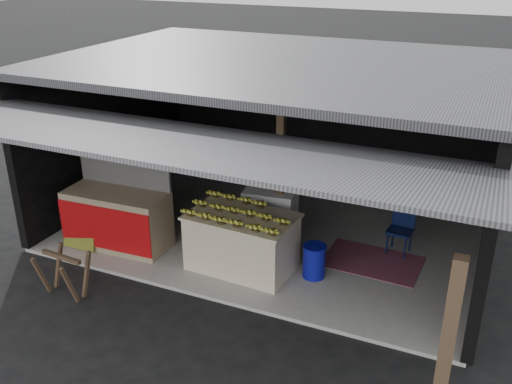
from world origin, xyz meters
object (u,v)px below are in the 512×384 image
at_px(neighbor_stall, 118,216).
at_px(water_barrel, 314,262).
at_px(sawhorse, 63,270).
at_px(banana_table, 242,242).
at_px(white_crate, 270,216).
at_px(plastic_chair, 402,225).

bearing_deg(neighbor_stall, water_barrel, 3.66).
bearing_deg(sawhorse, water_barrel, 34.45).
bearing_deg(banana_table, white_crate, 89.89).
xyz_separation_m(water_barrel, plastic_chair, (1.04, 1.34, 0.22)).
height_order(neighbor_stall, sawhorse, neighbor_stall).
height_order(neighbor_stall, plastic_chair, neighbor_stall).
bearing_deg(sawhorse, plastic_chair, 41.25).
bearing_deg(sawhorse, neighbor_stall, 99.40).
bearing_deg(sawhorse, banana_table, 43.01).
relative_size(banana_table, plastic_chair, 2.10).
xyz_separation_m(banana_table, neighbor_stall, (-2.20, -0.16, 0.07)).
bearing_deg(water_barrel, banana_table, -169.93).
bearing_deg(plastic_chair, banana_table, -137.96).
bearing_deg(neighbor_stall, white_crate, 24.53).
xyz_separation_m(sawhorse, water_barrel, (3.16, 1.86, -0.11)).
xyz_separation_m(white_crate, water_barrel, (1.05, -0.79, -0.22)).
bearing_deg(banana_table, neighbor_stall, -172.91).
bearing_deg(banana_table, water_barrel, 13.12).
height_order(sawhorse, plastic_chair, plastic_chair).
bearing_deg(plastic_chair, water_barrel, -121.34).
bearing_deg(white_crate, sawhorse, -135.00).
relative_size(water_barrel, plastic_chair, 0.62).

